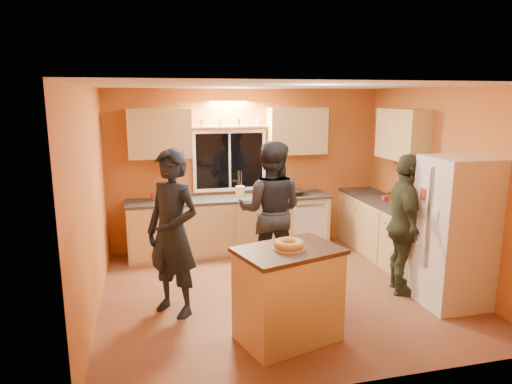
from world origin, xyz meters
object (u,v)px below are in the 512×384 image
object	(u,v)px
person_left	(173,233)
person_center	(270,211)
refrigerator	(455,232)
person_right	(405,225)
island	(288,294)

from	to	relation	value
person_left	person_center	bearing A→B (deg)	74.74
refrigerator	person_center	xyz separation A→B (m)	(-1.90, 1.33, 0.05)
person_center	person_right	world-z (taller)	person_center
person_left	person_right	bearing A→B (deg)	43.02
island	person_right	xyz separation A→B (m)	(1.77, 0.77, 0.40)
island	person_right	size ratio (longest dim) A/B	0.65
refrigerator	person_left	size ratio (longest dim) A/B	0.94
refrigerator	person_right	size ratio (longest dim) A/B	1.00
refrigerator	island	world-z (taller)	refrigerator
island	person_center	size ratio (longest dim) A/B	0.62
island	person_right	world-z (taller)	person_right
island	refrigerator	bearing A→B (deg)	-8.02
person_center	island	bearing A→B (deg)	103.07
island	person_center	bearing A→B (deg)	64.17
island	person_left	bearing A→B (deg)	124.40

